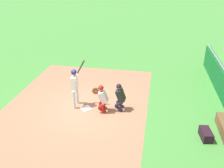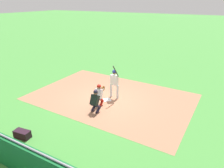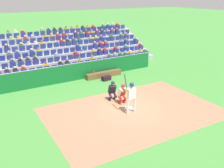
% 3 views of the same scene
% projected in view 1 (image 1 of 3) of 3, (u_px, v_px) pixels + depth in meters
% --- Properties ---
extents(ground_plane, '(160.00, 160.00, 0.00)m').
position_uv_depth(ground_plane, '(86.00, 109.00, 11.60)').
color(ground_plane, '#448C3B').
extents(infield_dirt_patch, '(9.92, 6.79, 0.01)m').
position_uv_depth(infield_dirt_patch, '(76.00, 108.00, 11.66)').
color(infield_dirt_patch, '#A26F52').
rests_on(infield_dirt_patch, ground_plane).
extents(home_plate_marker, '(0.62, 0.62, 0.02)m').
position_uv_depth(home_plate_marker, '(86.00, 108.00, 11.59)').
color(home_plate_marker, white).
rests_on(home_plate_marker, infield_dirt_patch).
extents(batter_at_plate, '(0.63, 0.62, 2.22)m').
position_uv_depth(batter_at_plate, '(75.00, 83.00, 11.37)').
color(batter_at_plate, silver).
rests_on(batter_at_plate, ground_plane).
extents(catcher_crouching, '(0.49, 0.74, 1.30)m').
position_uv_depth(catcher_crouching, '(102.00, 97.00, 11.11)').
color(catcher_crouching, '#A91B12').
rests_on(catcher_crouching, ground_plane).
extents(home_plate_umpire, '(0.49, 0.49, 1.30)m').
position_uv_depth(home_plate_umpire, '(120.00, 96.00, 11.23)').
color(home_plate_umpire, '#1F1B2E').
rests_on(home_plate_umpire, ground_plane).
extents(equipment_duffel_bag, '(0.76, 0.45, 0.36)m').
position_uv_depth(equipment_duffel_bag, '(206.00, 134.00, 9.57)').
color(equipment_duffel_bag, black).
rests_on(equipment_duffel_bag, ground_plane).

